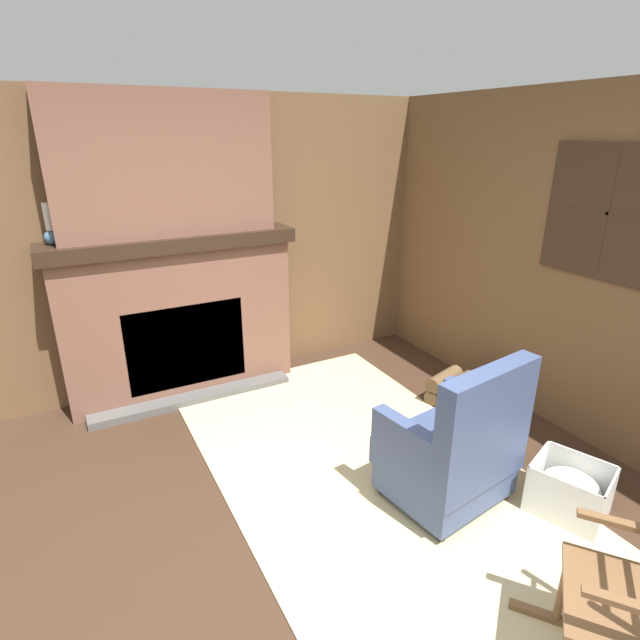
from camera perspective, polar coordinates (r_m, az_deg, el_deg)
ground_plane at (r=2.89m, az=-2.92°, el=-26.67°), size 14.00×14.00×0.00m
wood_panel_wall_left at (r=4.37m, az=-16.98°, el=7.82°), size 0.06×5.35×2.45m
wood_panel_wall_back at (r=3.78m, az=31.76°, el=3.90°), size 5.35×0.09×2.45m
fireplace_hearth at (r=4.32m, az=-15.66°, el=0.28°), size 0.54×1.95×1.37m
chimney_breast at (r=4.09m, az=-17.40°, el=16.56°), size 0.29×1.63×1.05m
area_rug at (r=3.42m, az=6.49°, el=-17.78°), size 3.50×1.85×0.01m
armchair at (r=3.15m, az=14.96°, el=-14.29°), size 0.69×0.79×0.97m
rocking_chair at (r=2.52m, az=32.64°, el=-26.64°), size 0.91×0.85×1.12m
firewood_stack at (r=4.31m, az=15.51°, el=-7.83°), size 0.50×0.48×0.25m
laundry_basket at (r=3.43m, az=26.64°, el=-16.90°), size 0.51×0.47×0.32m
oil_lamp_vase at (r=4.09m, az=-28.41°, el=9.05°), size 0.11×0.11×0.30m
storage_case at (r=4.20m, az=-14.86°, el=10.57°), size 0.16×0.26×0.14m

